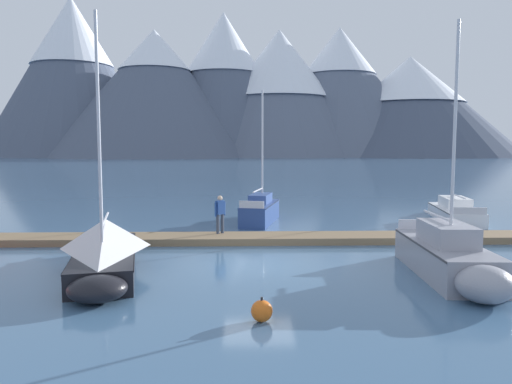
# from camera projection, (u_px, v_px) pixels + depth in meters

# --- Properties ---
(ground_plane) EXTENTS (700.00, 700.00, 0.00)m
(ground_plane) POSITION_uv_depth(u_px,v_px,m) (259.00, 264.00, 17.16)
(ground_plane) COLOR #426689
(mountain_west_summit) EXTENTS (76.01, 76.01, 67.60)m
(mountain_west_summit) POSITION_uv_depth(u_px,v_px,m) (73.00, 74.00, 207.40)
(mountain_west_summit) COLOR #4C566B
(mountain_west_summit) RESTS_ON ground
(mountain_central_massif) EXTENTS (87.39, 87.39, 51.55)m
(mountain_central_massif) POSITION_uv_depth(u_px,v_px,m) (155.00, 92.00, 197.97)
(mountain_central_massif) COLOR #4C566B
(mountain_central_massif) RESTS_ON ground
(mountain_shoulder_ridge) EXTENTS (73.66, 73.66, 61.71)m
(mountain_shoulder_ridge) POSITION_uv_depth(u_px,v_px,m) (224.00, 82.00, 209.77)
(mountain_shoulder_ridge) COLOR #4C566B
(mountain_shoulder_ridge) RESTS_ON ground
(mountain_east_summit) EXTENTS (79.89, 79.89, 54.05)m
(mountain_east_summit) POSITION_uv_depth(u_px,v_px,m) (279.00, 89.00, 208.34)
(mountain_east_summit) COLOR slate
(mountain_east_summit) RESTS_ON ground
(mountain_rear_spur) EXTENTS (84.49, 84.49, 57.14)m
(mountain_rear_spur) POSITION_uv_depth(u_px,v_px,m) (339.00, 90.00, 217.39)
(mountain_rear_spur) COLOR slate
(mountain_rear_spur) RESTS_ON ground
(mountain_north_horn) EXTENTS (95.45, 95.45, 43.59)m
(mountain_north_horn) POSITION_uv_depth(u_px,v_px,m) (409.00, 104.00, 213.27)
(mountain_north_horn) COLOR #424C60
(mountain_north_horn) RESTS_ON ground
(dock) EXTENTS (27.58, 2.28, 0.30)m
(dock) POSITION_uv_depth(u_px,v_px,m) (257.00, 238.00, 21.12)
(dock) COLOR #846B4C
(dock) RESTS_ON ground
(sailboat_second_berth) EXTENTS (3.29, 7.17, 8.13)m
(sailboat_second_berth) POSITION_uv_depth(u_px,v_px,m) (105.00, 248.00, 15.93)
(sailboat_second_berth) COLOR black
(sailboat_second_berth) RESTS_ON ground
(sailboat_mid_dock_port) EXTENTS (2.52, 6.02, 7.21)m
(sailboat_mid_dock_port) POSITION_uv_depth(u_px,v_px,m) (262.00, 209.00, 26.92)
(sailboat_mid_dock_port) COLOR navy
(sailboat_mid_dock_port) RESTS_ON ground
(sailboat_mid_dock_starboard) EXTENTS (2.02, 6.39, 7.96)m
(sailboat_mid_dock_starboard) POSITION_uv_depth(u_px,v_px,m) (450.00, 257.00, 15.22)
(sailboat_mid_dock_starboard) COLOR #93939E
(sailboat_mid_dock_starboard) RESTS_ON ground
(sailboat_far_berth) EXTENTS (2.76, 6.97, 8.51)m
(sailboat_far_berth) POSITION_uv_depth(u_px,v_px,m) (453.00, 210.00, 27.58)
(sailboat_far_berth) COLOR white
(sailboat_far_berth) RESTS_ON ground
(person_on_dock) EXTENTS (0.46, 0.42, 1.69)m
(person_on_dock) POSITION_uv_depth(u_px,v_px,m) (220.00, 212.00, 21.43)
(person_on_dock) COLOR #384256
(person_on_dock) RESTS_ON dock
(mooring_buoy_inner_mooring) EXTENTS (0.52, 0.52, 0.60)m
(mooring_buoy_inner_mooring) POSITION_uv_depth(u_px,v_px,m) (262.00, 311.00, 11.46)
(mooring_buoy_inner_mooring) COLOR orange
(mooring_buoy_inner_mooring) RESTS_ON ground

